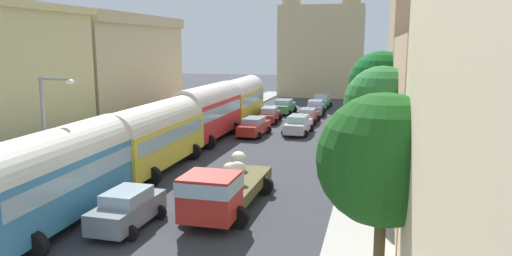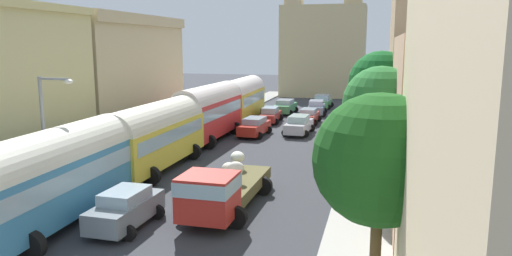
{
  "view_description": "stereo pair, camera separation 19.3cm",
  "coord_description": "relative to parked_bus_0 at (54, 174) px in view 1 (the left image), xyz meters",
  "views": [
    {
      "loc": [
        7.61,
        -9.15,
        7.21
      ],
      "look_at": [
        0.0,
        20.98,
        1.76
      ],
      "focal_mm": 33.36,
      "sensor_mm": 36.0,
      "label": 1
    },
    {
      "loc": [
        7.79,
        -9.1,
        7.21
      ],
      "look_at": [
        0.0,
        20.98,
        1.76
      ],
      "focal_mm": 33.36,
      "sensor_mm": 36.0,
      "label": 2
    }
  ],
  "objects": [
    {
      "name": "pedestrian_1",
      "position": [
        12.46,
        18.16,
        -1.22
      ],
      "size": [
        0.49,
        0.49,
        1.7
      ],
      "color": "#2B2D43",
      "rests_on": "ground"
    },
    {
      "name": "building_right_1",
      "position": [
        15.18,
        6.13,
        1.61
      ],
      "size": [
        4.16,
        11.79,
        7.58
      ],
      "color": "tan",
      "rests_on": "ground"
    },
    {
      "name": "parked_bus_3",
      "position": [
        -0.0,
        27.0,
        0.13
      ],
      "size": [
        3.43,
        9.24,
        4.16
      ],
      "color": "gold",
      "rests_on": "ground"
    },
    {
      "name": "roadside_tree_1",
      "position": [
        12.5,
        5.93,
        2.42
      ],
      "size": [
        3.37,
        3.37,
        6.32
      ],
      "color": "brown",
      "rests_on": "ground"
    },
    {
      "name": "pedestrian_2",
      "position": [
        11.06,
        13.82,
        -1.19
      ],
      "size": [
        0.45,
        0.45,
        1.74
      ],
      "color": "#1E2544",
      "rests_on": "ground"
    },
    {
      "name": "parked_bus_0",
      "position": [
        0.0,
        0.0,
        0.0
      ],
      "size": [
        3.45,
        9.32,
        3.95
      ],
      "color": "teal",
      "rests_on": "ground"
    },
    {
      "name": "streetlamp_near",
      "position": [
        -1.65,
        2.05,
        1.36
      ],
      "size": [
        1.74,
        0.28,
        5.86
      ],
      "color": "gray",
      "rests_on": "ground"
    },
    {
      "name": "sidewalk_right",
      "position": [
        11.85,
        20.5,
        -2.11
      ],
      "size": [
        2.5,
        70.0,
        0.14
      ],
      "primitive_type": "cube",
      "color": "#ACAAA3",
      "rests_on": "ground"
    },
    {
      "name": "building_right_2",
      "position": [
        15.13,
        19.71,
        3.15
      ],
      "size": [
        4.06,
        13.53,
        10.67
      ],
      "color": "tan",
      "rests_on": "ground"
    },
    {
      "name": "car_6",
      "position": [
        2.64,
        27.37,
        -1.44
      ],
      "size": [
        2.23,
        4.32,
        1.46
      ],
      "color": "#A92C25",
      "rests_on": "ground"
    },
    {
      "name": "roadside_tree_0",
      "position": [
        12.5,
        -2.2,
        1.84
      ],
      "size": [
        3.81,
        3.81,
        5.93
      ],
      "color": "brown",
      "rests_on": "ground"
    },
    {
      "name": "car_2",
      "position": [
        6.2,
        33.25,
        -1.41
      ],
      "size": [
        2.34,
        4.16,
        1.54
      ],
      "color": "gray",
      "rests_on": "ground"
    },
    {
      "name": "parked_bus_2",
      "position": [
        -0.0,
        18.0,
        0.18
      ],
      "size": [
        3.29,
        9.43,
        4.23
      ],
      "color": "red",
      "rests_on": "ground"
    },
    {
      "name": "car_0",
      "position": [
        6.2,
        22.25,
        -1.4
      ],
      "size": [
        2.33,
        4.44,
        1.55
      ],
      "color": "silver",
      "rests_on": "ground"
    },
    {
      "name": "ground_plane",
      "position": [
        4.6,
        20.5,
        -2.18
      ],
      "size": [
        154.0,
        154.0,
        0.0
      ],
      "primitive_type": "plane",
      "color": "#33353B"
    },
    {
      "name": "pedestrian_0",
      "position": [
        12.51,
        9.33,
        -1.11
      ],
      "size": [
        0.4,
        0.4,
        1.84
      ],
      "color": "#21294D",
      "rests_on": "ground"
    },
    {
      "name": "parked_bus_1",
      "position": [
        -0.0,
        9.0,
        -0.01
      ],
      "size": [
        3.31,
        9.49,
        3.95
      ],
      "color": "yellow",
      "rests_on": "ground"
    },
    {
      "name": "pedestrian_3",
      "position": [
        11.82,
        16.89,
        -1.14
      ],
      "size": [
        0.48,
        0.48,
        1.81
      ],
      "color": "#414B4E",
      "rests_on": "ground"
    },
    {
      "name": "car_3",
      "position": [
        6.2,
        38.75,
        -1.4
      ],
      "size": [
        2.4,
        4.0,
        1.57
      ],
      "color": "#4F9C53",
      "rests_on": "ground"
    },
    {
      "name": "pedestrian_4",
      "position": [
        12.21,
        14.85,
        -1.11
      ],
      "size": [
        0.47,
        0.47,
        1.87
      ],
      "color": "#201F3E",
      "rests_on": "ground"
    },
    {
      "name": "cargo_truck_0",
      "position": [
        6.06,
        2.96,
        -1.02
      ],
      "size": [
        3.04,
        7.45,
        2.2
      ],
      "color": "red",
      "rests_on": "ground"
    },
    {
      "name": "car_5",
      "position": [
        2.88,
        20.61,
        -1.42
      ],
      "size": [
        2.33,
        4.31,
        1.48
      ],
      "color": "red",
      "rests_on": "ground"
    },
    {
      "name": "car_7",
      "position": [
        2.88,
        33.39,
        -1.41
      ],
      "size": [
        2.41,
        4.38,
        1.51
      ],
      "color": "#479056",
      "rests_on": "ground"
    },
    {
      "name": "sidewalk_left",
      "position": [
        -2.65,
        20.5,
        -2.11
      ],
      "size": [
        2.5,
        70.0,
        0.14
      ],
      "primitive_type": "cube",
      "color": "gray",
      "rests_on": "ground"
    },
    {
      "name": "roadside_tree_2",
      "position": [
        12.5,
        14.21,
        2.69
      ],
      "size": [
        3.94,
        3.94,
        6.87
      ],
      "color": "brown",
      "rests_on": "ground"
    },
    {
      "name": "car_1",
      "position": [
        6.2,
        27.75,
        -1.47
      ],
      "size": [
        2.14,
        4.11,
        1.39
      ],
      "color": "#AE3227",
      "rests_on": "ground"
    },
    {
      "name": "car_4",
      "position": [
        2.84,
        0.58,
        -1.39
      ],
      "size": [
        2.21,
        3.8,
        1.56
      ],
      "color": "gray",
      "rests_on": "ground"
    },
    {
      "name": "building_left_2",
      "position": [
        -6.33,
        15.96,
        2.51
      ],
      "size": [
        5.34,
        12.82,
        9.31
      ],
      "color": "tan",
      "rests_on": "ground"
    },
    {
      "name": "distant_church",
      "position": [
        4.6,
        52.16,
        4.78
      ],
      "size": [
        11.47,
        7.11,
        19.66
      ],
      "color": "tan",
      "rests_on": "ground"
    }
  ]
}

